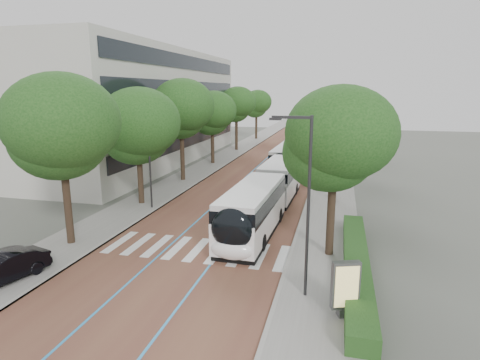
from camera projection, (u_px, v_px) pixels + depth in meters
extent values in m
plane|color=#51544C|center=(188.00, 256.00, 22.50)|extent=(160.00, 160.00, 0.00)
cube|color=brown|center=(285.00, 152.00, 60.37)|extent=(11.00, 140.00, 0.02)
cube|color=gray|center=(236.00, 150.00, 62.12)|extent=(4.00, 140.00, 0.12)
cube|color=gray|center=(336.00, 154.00, 58.59)|extent=(4.00, 140.00, 0.12)
cube|color=gray|center=(248.00, 150.00, 61.68)|extent=(0.20, 140.00, 0.14)
cube|color=gray|center=(322.00, 153.00, 59.03)|extent=(0.20, 140.00, 0.14)
cube|color=silver|center=(120.00, 242.00, 24.57)|extent=(0.55, 3.60, 0.01)
cube|color=silver|center=(139.00, 244.00, 24.28)|extent=(0.55, 3.60, 0.01)
cube|color=silver|center=(158.00, 245.00, 23.98)|extent=(0.55, 3.60, 0.01)
cube|color=silver|center=(177.00, 247.00, 23.69)|extent=(0.55, 3.60, 0.01)
cube|color=silver|center=(197.00, 249.00, 23.39)|extent=(0.55, 3.60, 0.01)
cube|color=silver|center=(218.00, 251.00, 23.10)|extent=(0.55, 3.60, 0.01)
cube|color=silver|center=(239.00, 254.00, 22.80)|extent=(0.55, 3.60, 0.01)
cube|color=silver|center=(260.00, 256.00, 22.51)|extent=(0.55, 3.60, 0.01)
cube|color=silver|center=(282.00, 258.00, 22.21)|extent=(0.55, 3.60, 0.01)
cube|color=#2A8FD4|center=(274.00, 152.00, 60.74)|extent=(0.12, 126.00, 0.01)
cube|color=#2A8FD4|center=(295.00, 152.00, 59.99)|extent=(0.12, 126.00, 0.01)
cube|color=#B0ADA3|center=(124.00, 107.00, 52.07)|extent=(18.00, 40.00, 14.00)
cube|color=black|center=(190.00, 139.00, 50.82)|extent=(0.12, 38.00, 1.60)
cube|color=black|center=(190.00, 114.00, 50.11)|extent=(0.12, 38.00, 1.60)
cube|color=black|center=(189.00, 88.00, 49.41)|extent=(0.12, 38.00, 1.60)
cube|color=black|center=(188.00, 63.00, 48.76)|extent=(0.12, 38.00, 1.60)
cube|color=#1A4016|center=(356.00, 264.00, 20.24)|extent=(1.20, 14.00, 0.80)
cylinder|color=#2C2C2E|center=(308.00, 209.00, 17.15)|extent=(0.14, 0.14, 8.00)
cube|color=#2C2C2E|center=(292.00, 117.00, 16.49)|extent=(1.70, 0.12, 0.12)
cube|color=#2C2C2E|center=(275.00, 119.00, 16.67)|extent=(0.50, 0.20, 0.10)
cylinder|color=#2C2C2E|center=(328.00, 140.00, 40.82)|extent=(0.14, 0.14, 8.00)
cube|color=#2C2C2E|center=(322.00, 101.00, 40.15)|extent=(1.70, 0.12, 0.12)
cube|color=#2C2C2E|center=(315.00, 102.00, 40.34)|extent=(0.50, 0.20, 0.10)
cylinder|color=#2C2C2E|center=(149.00, 157.00, 30.61)|extent=(0.14, 0.14, 8.00)
cylinder|color=black|center=(68.00, 206.00, 23.74)|extent=(0.44, 0.44, 4.83)
ellipsoid|color=#184215|center=(61.00, 132.00, 22.78)|extent=(6.45, 6.45, 5.48)
cylinder|color=black|center=(140.00, 178.00, 32.32)|extent=(0.44, 0.44, 4.31)
ellipsoid|color=#184215|center=(138.00, 130.00, 31.46)|extent=(6.40, 6.40, 5.44)
cylinder|color=black|center=(182.00, 157.00, 40.76)|extent=(0.44, 0.44, 4.99)
ellipsoid|color=#184215|center=(181.00, 112.00, 39.77)|extent=(6.24, 6.24, 5.30)
cylinder|color=black|center=(213.00, 147.00, 50.30)|extent=(0.44, 0.44, 4.33)
ellipsoid|color=#184215|center=(212.00, 115.00, 49.44)|extent=(5.59, 5.59, 4.75)
cylinder|color=black|center=(236.00, 135.00, 61.61)|extent=(0.44, 0.44, 4.80)
ellipsoid|color=#184215|center=(236.00, 106.00, 60.65)|extent=(5.44, 5.44, 4.62)
cylinder|color=black|center=(256.00, 127.00, 75.84)|extent=(0.44, 0.44, 4.55)
ellipsoid|color=#184215|center=(256.00, 105.00, 74.94)|extent=(5.18, 5.18, 4.40)
cylinder|color=black|center=(331.00, 218.00, 22.08)|extent=(0.44, 0.44, 4.50)
ellipsoid|color=#184215|center=(335.00, 144.00, 21.19)|extent=(5.88, 5.88, 5.00)
cylinder|color=black|center=(334.00, 177.00, 33.50)|extent=(0.44, 0.44, 3.97)
ellipsoid|color=#184215|center=(337.00, 134.00, 32.71)|extent=(5.93, 5.93, 5.04)
cylinder|color=black|center=(337.00, 149.00, 46.65)|extent=(0.44, 0.44, 4.90)
ellipsoid|color=#184215|center=(339.00, 110.00, 45.68)|extent=(4.97, 4.97, 4.23)
cylinder|color=black|center=(338.00, 135.00, 61.81)|extent=(0.44, 0.44, 4.80)
ellipsoid|color=#184215|center=(340.00, 106.00, 60.86)|extent=(4.88, 4.88, 4.15)
cylinder|color=black|center=(269.00, 190.00, 30.15)|extent=(2.33, 0.97, 2.30)
cube|color=white|center=(253.00, 217.00, 25.45)|extent=(2.80, 9.44, 1.82)
cube|color=black|center=(253.00, 199.00, 25.20)|extent=(2.84, 9.25, 0.97)
cube|color=silver|center=(253.00, 189.00, 25.06)|extent=(2.75, 9.25, 0.31)
cube|color=black|center=(253.00, 233.00, 25.69)|extent=(2.74, 9.06, 0.35)
cube|color=white|center=(280.00, 184.00, 34.32)|extent=(2.75, 7.82, 1.82)
cube|color=black|center=(280.00, 171.00, 34.07)|extent=(2.78, 7.66, 0.97)
cube|color=silver|center=(280.00, 163.00, 33.93)|extent=(2.69, 7.66, 0.31)
cube|color=black|center=(279.00, 196.00, 34.56)|extent=(2.69, 7.51, 0.35)
ellipsoid|color=black|center=(232.00, 229.00, 21.04)|extent=(2.38, 1.18, 2.28)
ellipsoid|color=white|center=(232.00, 249.00, 21.24)|extent=(2.38, 1.08, 1.14)
cylinder|color=black|center=(225.00, 239.00, 23.78)|extent=(0.33, 1.01, 1.00)
cylinder|color=black|center=(262.00, 242.00, 23.18)|extent=(0.33, 1.01, 1.00)
cylinder|color=black|center=(270.00, 187.00, 36.35)|extent=(0.33, 1.01, 1.00)
cylinder|color=black|center=(295.00, 189.00, 35.75)|extent=(0.33, 1.01, 1.00)
cylinder|color=black|center=(248.00, 213.00, 28.81)|extent=(0.33, 1.01, 1.00)
cylinder|color=black|center=(279.00, 215.00, 28.21)|extent=(0.33, 1.01, 1.00)
cube|color=white|center=(289.00, 162.00, 44.86)|extent=(2.79, 12.06, 1.82)
cube|color=black|center=(290.00, 152.00, 44.61)|extent=(2.83, 11.82, 0.97)
cube|color=silver|center=(290.00, 146.00, 44.47)|extent=(2.74, 11.82, 0.31)
cube|color=black|center=(289.00, 171.00, 45.10)|extent=(2.73, 11.58, 0.35)
ellipsoid|color=black|center=(281.00, 165.00, 39.20)|extent=(2.38, 1.16, 2.28)
ellipsoid|color=white|center=(280.00, 176.00, 39.40)|extent=(2.37, 1.06, 1.14)
cylinder|color=black|center=(273.00, 174.00, 41.93)|extent=(0.32, 1.01, 1.00)
cylinder|color=black|center=(295.00, 176.00, 41.35)|extent=(0.32, 1.01, 1.00)
cylinder|color=black|center=(285.00, 162.00, 48.90)|extent=(0.32, 1.01, 1.00)
cylinder|color=black|center=(303.00, 163.00, 48.31)|extent=(0.32, 1.01, 1.00)
cube|color=white|center=(302.00, 147.00, 56.50)|extent=(2.81, 12.06, 1.82)
cube|color=black|center=(302.00, 139.00, 56.25)|extent=(2.84, 11.82, 0.97)
cube|color=silver|center=(302.00, 135.00, 56.11)|extent=(2.75, 11.82, 0.31)
cube|color=black|center=(302.00, 155.00, 56.74)|extent=(2.74, 11.58, 0.35)
ellipsoid|color=black|center=(297.00, 147.00, 50.84)|extent=(2.38, 1.16, 2.28)
ellipsoid|color=white|center=(296.00, 156.00, 51.04)|extent=(2.37, 1.06, 1.14)
cylinder|color=black|center=(290.00, 156.00, 53.58)|extent=(0.33, 1.01, 1.00)
cylinder|color=black|center=(307.00, 157.00, 52.99)|extent=(0.33, 1.01, 1.00)
cylinder|color=black|center=(297.00, 148.00, 60.54)|extent=(0.33, 1.01, 1.00)
cylinder|color=black|center=(313.00, 149.00, 59.95)|extent=(0.33, 1.01, 1.00)
cube|color=white|center=(308.00, 136.00, 69.61)|extent=(2.89, 12.07, 1.82)
cube|color=black|center=(308.00, 130.00, 69.36)|extent=(2.92, 11.84, 0.97)
cube|color=silver|center=(308.00, 126.00, 69.22)|extent=(2.83, 11.83, 0.31)
cube|color=black|center=(308.00, 143.00, 69.85)|extent=(2.82, 11.59, 0.35)
ellipsoid|color=black|center=(306.00, 136.00, 63.87)|extent=(2.38, 1.18, 2.28)
ellipsoid|color=white|center=(306.00, 143.00, 64.07)|extent=(2.38, 1.08, 1.14)
cylinder|color=black|center=(300.00, 143.00, 66.58)|extent=(0.33, 1.01, 1.00)
cylinder|color=black|center=(314.00, 144.00, 66.11)|extent=(0.33, 1.01, 1.00)
cylinder|color=black|center=(303.00, 138.00, 73.64)|extent=(0.33, 1.01, 1.00)
cylinder|color=black|center=(315.00, 138.00, 73.17)|extent=(0.33, 1.01, 1.00)
cube|color=#59595B|center=(344.00, 312.00, 16.32)|extent=(0.64, 0.59, 0.35)
cube|color=#59595B|center=(345.00, 285.00, 16.06)|extent=(1.17, 0.67, 2.01)
cube|color=tan|center=(347.00, 287.00, 15.90)|extent=(0.91, 0.34, 1.75)
imported|color=black|center=(2.00, 268.00, 19.09)|extent=(2.61, 4.53, 1.41)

